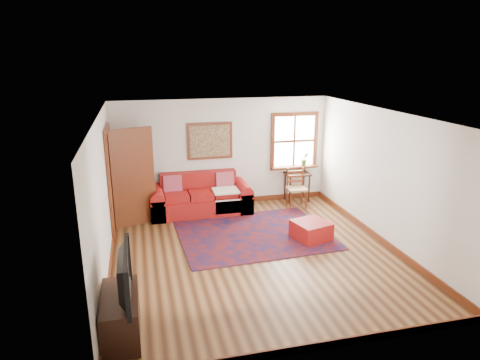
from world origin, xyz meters
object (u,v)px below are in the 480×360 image
object	(u,v)px
ladder_back_chair	(296,187)
media_cabinet	(121,316)
red_ottoman	(311,230)
side_table	(297,178)
red_leather_sofa	(201,200)

from	to	relation	value
ladder_back_chair	media_cabinet	world-z (taller)	ladder_back_chair
red_ottoman	ladder_back_chair	bearing A→B (deg)	63.37
red_ottoman	media_cabinet	xyz separation A→B (m)	(-3.50, -2.19, 0.10)
side_table	media_cabinet	xyz separation A→B (m)	(-4.05, -4.39, -0.30)
red_ottoman	side_table	xyz separation A→B (m)	(0.54, 2.20, 0.40)
red_ottoman	ladder_back_chair	distance (m)	1.88
red_leather_sofa	media_cabinet	bearing A→B (deg)	-111.56
red_ottoman	side_table	distance (m)	2.30
ladder_back_chair	media_cabinet	xyz separation A→B (m)	(-3.87, -4.00, -0.21)
red_ottoman	red_leather_sofa	bearing A→B (deg)	118.02
red_leather_sofa	media_cabinet	size ratio (longest dim) A/B	2.20
red_leather_sofa	ladder_back_chair	size ratio (longest dim) A/B	2.46
red_ottoman	side_table	world-z (taller)	side_table
red_leather_sofa	ladder_back_chair	world-z (taller)	ladder_back_chair
red_ottoman	ladder_back_chair	world-z (taller)	ladder_back_chair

